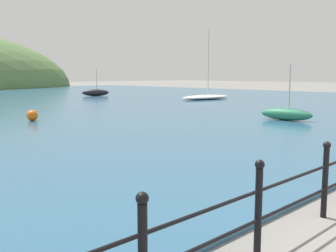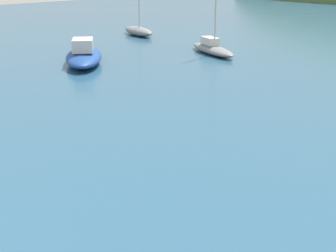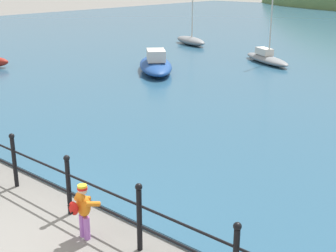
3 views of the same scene
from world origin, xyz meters
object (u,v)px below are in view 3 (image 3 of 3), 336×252
Objects in this scene: boat_nearest_quay at (266,58)px; boat_green_fishing at (191,41)px; child_in_coat at (82,207)px; boat_far_left at (156,64)px.

boat_nearest_quay reaches higher than boat_green_fishing.
boat_nearest_quay is at bearing 109.43° from child_in_coat.
boat_green_fishing is (-6.80, 2.47, -0.00)m from boat_nearest_quay.
boat_far_left is (-8.51, 11.14, -0.17)m from child_in_coat.
child_in_coat is at bearing -52.64° from boat_far_left.
boat_green_fishing is at bearing 160.03° from boat_nearest_quay.
boat_far_left is 8.73m from boat_green_fishing.
child_in_coat is 14.02m from boat_far_left.
boat_green_fishing is (-4.08, 7.72, -0.08)m from boat_far_left.
boat_far_left is at bearing 127.36° from child_in_coat.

